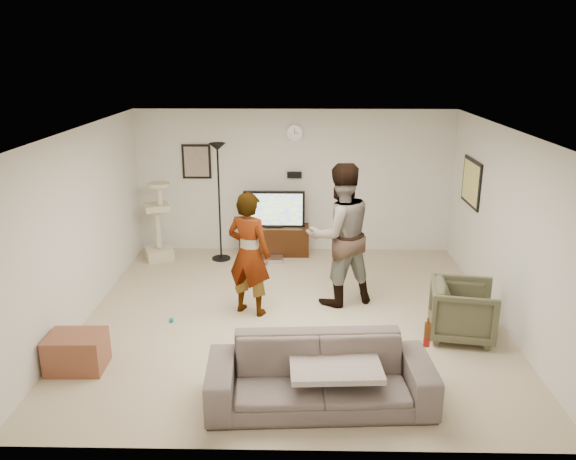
{
  "coord_description": "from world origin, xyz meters",
  "views": [
    {
      "loc": [
        0.08,
        -7.07,
        3.42
      ],
      "look_at": [
        -0.06,
        0.2,
        1.15
      ],
      "focal_mm": 35.77,
      "sensor_mm": 36.0,
      "label": 1
    }
  ],
  "objects_px": {
    "sofa": "(320,374)",
    "floor_lamp": "(219,203)",
    "side_table": "(77,352)",
    "armchair": "(463,311)",
    "beer_bottle": "(427,335)",
    "person_right": "(340,235)",
    "tv_stand": "(274,240)",
    "cat_tree": "(157,221)",
    "person_left": "(249,254)",
    "tv": "(274,209)"
  },
  "relations": [
    {
      "from": "sofa",
      "to": "floor_lamp",
      "type": "bearing_deg",
      "value": 106.86
    },
    {
      "from": "side_table",
      "to": "armchair",
      "type": "bearing_deg",
      "value": 10.6
    },
    {
      "from": "floor_lamp",
      "to": "beer_bottle",
      "type": "bearing_deg",
      "value": -58.39
    },
    {
      "from": "floor_lamp",
      "to": "person_right",
      "type": "xyz_separation_m",
      "value": [
        1.9,
        -1.73,
        0.0
      ]
    },
    {
      "from": "tv_stand",
      "to": "side_table",
      "type": "height_order",
      "value": "tv_stand"
    },
    {
      "from": "person_right",
      "to": "sofa",
      "type": "bearing_deg",
      "value": 59.84
    },
    {
      "from": "floor_lamp",
      "to": "armchair",
      "type": "relative_size",
      "value": 2.56
    },
    {
      "from": "tv_stand",
      "to": "cat_tree",
      "type": "distance_m",
      "value": 2.04
    },
    {
      "from": "person_left",
      "to": "armchair",
      "type": "distance_m",
      "value": 2.82
    },
    {
      "from": "floor_lamp",
      "to": "sofa",
      "type": "height_order",
      "value": "floor_lamp"
    },
    {
      "from": "sofa",
      "to": "cat_tree",
      "type": "bearing_deg",
      "value": 118.59
    },
    {
      "from": "armchair",
      "to": "tv_stand",
      "type": "bearing_deg",
      "value": 49.13
    },
    {
      "from": "armchair",
      "to": "floor_lamp",
      "type": "bearing_deg",
      "value": 60.99
    },
    {
      "from": "beer_bottle",
      "to": "armchair",
      "type": "height_order",
      "value": "beer_bottle"
    },
    {
      "from": "tv_stand",
      "to": "sofa",
      "type": "height_order",
      "value": "sofa"
    },
    {
      "from": "person_left",
      "to": "beer_bottle",
      "type": "distance_m",
      "value": 2.86
    },
    {
      "from": "cat_tree",
      "to": "sofa",
      "type": "relative_size",
      "value": 0.61
    },
    {
      "from": "tv",
      "to": "armchair",
      "type": "xyz_separation_m",
      "value": [
        2.47,
        -3.06,
        -0.46
      ]
    },
    {
      "from": "person_left",
      "to": "side_table",
      "type": "distance_m",
      "value": 2.45
    },
    {
      "from": "cat_tree",
      "to": "person_right",
      "type": "height_order",
      "value": "person_right"
    },
    {
      "from": "cat_tree",
      "to": "sofa",
      "type": "bearing_deg",
      "value": -57.99
    },
    {
      "from": "cat_tree",
      "to": "person_left",
      "type": "relative_size",
      "value": 0.8
    },
    {
      "from": "tv_stand",
      "to": "side_table",
      "type": "relative_size",
      "value": 1.94
    },
    {
      "from": "person_left",
      "to": "sofa",
      "type": "distance_m",
      "value": 2.35
    },
    {
      "from": "tv",
      "to": "side_table",
      "type": "distance_m",
      "value": 4.45
    },
    {
      "from": "tv_stand",
      "to": "floor_lamp",
      "type": "relative_size",
      "value": 0.6
    },
    {
      "from": "tv_stand",
      "to": "side_table",
      "type": "distance_m",
      "value": 4.41
    },
    {
      "from": "tv_stand",
      "to": "cat_tree",
      "type": "bearing_deg",
      "value": -170.38
    },
    {
      "from": "sofa",
      "to": "side_table",
      "type": "distance_m",
      "value": 2.78
    },
    {
      "from": "person_left",
      "to": "beer_bottle",
      "type": "height_order",
      "value": "person_left"
    },
    {
      "from": "person_left",
      "to": "armchair",
      "type": "bearing_deg",
      "value": -168.9
    },
    {
      "from": "person_right",
      "to": "beer_bottle",
      "type": "relative_size",
      "value": 8.04
    },
    {
      "from": "person_right",
      "to": "sofa",
      "type": "height_order",
      "value": "person_right"
    },
    {
      "from": "beer_bottle",
      "to": "tv",
      "type": "bearing_deg",
      "value": 110.5
    },
    {
      "from": "floor_lamp",
      "to": "person_left",
      "type": "xyz_separation_m",
      "value": [
        0.68,
        -2.1,
        -0.15
      ]
    },
    {
      "from": "tv",
      "to": "person_right",
      "type": "distance_m",
      "value": 2.27
    },
    {
      "from": "floor_lamp",
      "to": "beer_bottle",
      "type": "xyz_separation_m",
      "value": [
        2.6,
        -4.22,
        -0.22
      ]
    },
    {
      "from": "cat_tree",
      "to": "person_left",
      "type": "xyz_separation_m",
      "value": [
        1.74,
        -2.07,
        0.17
      ]
    },
    {
      "from": "tv",
      "to": "floor_lamp",
      "type": "relative_size",
      "value": 0.53
    },
    {
      "from": "tv_stand",
      "to": "beer_bottle",
      "type": "bearing_deg",
      "value": -69.5
    },
    {
      "from": "side_table",
      "to": "person_right",
      "type": "bearing_deg",
      "value": 31.63
    },
    {
      "from": "cat_tree",
      "to": "tv",
      "type": "bearing_deg",
      "value": 9.62
    },
    {
      "from": "floor_lamp",
      "to": "side_table",
      "type": "distance_m",
      "value": 3.86
    },
    {
      "from": "person_left",
      "to": "beer_bottle",
      "type": "bearing_deg",
      "value": 157.0
    },
    {
      "from": "side_table",
      "to": "floor_lamp",
      "type": "bearing_deg",
      "value": 72.35
    },
    {
      "from": "tv_stand",
      "to": "armchair",
      "type": "distance_m",
      "value": 3.93
    },
    {
      "from": "tv_stand",
      "to": "side_table",
      "type": "xyz_separation_m",
      "value": [
        -2.05,
        -3.91,
        -0.04
      ]
    },
    {
      "from": "tv",
      "to": "armchair",
      "type": "distance_m",
      "value": 3.96
    },
    {
      "from": "beer_bottle",
      "to": "sofa",
      "type": "bearing_deg",
      "value": 180.0
    },
    {
      "from": "cat_tree",
      "to": "sofa",
      "type": "xyz_separation_m",
      "value": [
        2.62,
        -4.19,
        -0.35
      ]
    }
  ]
}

